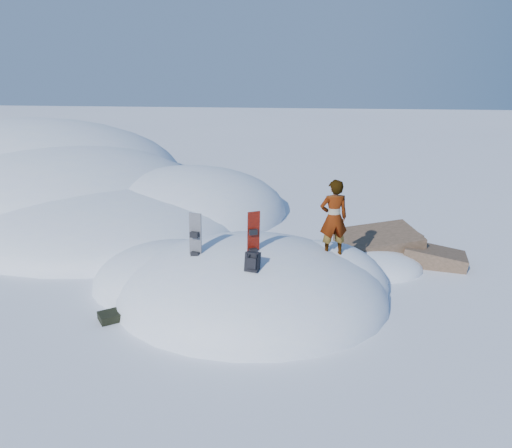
# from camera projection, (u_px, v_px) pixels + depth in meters

# --- Properties ---
(ground) EXTENTS (120.00, 120.00, 0.00)m
(ground) POSITION_uv_depth(u_px,v_px,m) (251.00, 297.00, 12.88)
(ground) COLOR white
(ground) RESTS_ON ground
(snow_mound) EXTENTS (8.00, 6.00, 3.00)m
(snow_mound) POSITION_uv_depth(u_px,v_px,m) (245.00, 293.00, 13.12)
(snow_mound) COLOR silver
(snow_mound) RESTS_ON ground
(snow_ridge) EXTENTS (21.50, 18.50, 6.40)m
(snow_ridge) POSITION_uv_depth(u_px,v_px,m) (56.00, 193.00, 23.32)
(snow_ridge) COLOR silver
(snow_ridge) RESTS_ON ground
(rock_outcrop) EXTENTS (4.68, 4.41, 1.68)m
(rock_outcrop) POSITION_uv_depth(u_px,v_px,m) (383.00, 260.00, 15.33)
(rock_outcrop) COLOR brown
(rock_outcrop) RESTS_ON ground
(snowboard_red) EXTENTS (0.32, 0.28, 1.63)m
(snowboard_red) POSITION_uv_depth(u_px,v_px,m) (253.00, 243.00, 11.90)
(snowboard_red) COLOR #AC1809
(snowboard_red) RESTS_ON snow_mound
(snowboard_dark) EXTENTS (0.33, 0.24, 1.68)m
(snowboard_dark) POSITION_uv_depth(u_px,v_px,m) (195.00, 246.00, 12.00)
(snowboard_dark) COLOR black
(snowboard_dark) RESTS_ON snow_mound
(backpack) EXTENTS (0.37, 0.41, 0.51)m
(backpack) POSITION_uv_depth(u_px,v_px,m) (252.00, 262.00, 11.14)
(backpack) COLOR black
(backpack) RESTS_ON snow_mound
(gear_pile) EXTENTS (0.90, 0.77, 0.24)m
(gear_pile) POSITION_uv_depth(u_px,v_px,m) (116.00, 315.00, 11.74)
(gear_pile) COLOR black
(gear_pile) RESTS_ON ground
(person) EXTENTS (0.81, 0.64, 1.96)m
(person) POSITION_uv_depth(u_px,v_px,m) (334.00, 218.00, 12.37)
(person) COLOR slate
(person) RESTS_ON snow_mound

